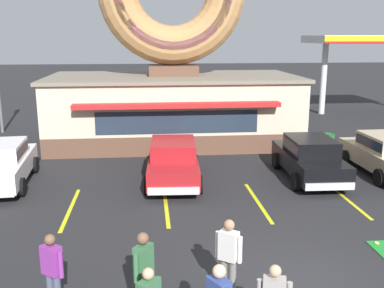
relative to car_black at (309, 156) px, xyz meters
name	(u,v)px	position (x,y,z in m)	size (l,w,h in m)	color
ground_plane	(297,285)	(-2.86, -7.25, -0.87)	(160.00, 160.00, 0.00)	#232326
donut_shop_building	(173,68)	(-4.72, 6.69, 2.87)	(12.30, 6.75, 10.96)	brown
mini_donut_mid_left	(377,243)	(-0.17, -5.58, -0.82)	(0.13, 0.13, 0.04)	#E5C666
car_black	(309,156)	(0.00, 0.00, 0.00)	(2.08, 4.61, 1.60)	black
car_white	(1,162)	(-11.29, 0.31, 0.00)	(2.22, 4.67, 1.60)	silver
car_red	(173,159)	(-5.13, 0.07, 0.00)	(2.16, 4.64, 1.60)	maroon
pedestrian_clipboard_woman	(52,269)	(-7.93, -7.67, 0.02)	(0.49, 0.42, 1.61)	#474C66
pedestrian_beanie_man	(228,254)	(-4.44, -7.53, 0.07)	(0.50, 0.42, 1.70)	slate
pedestrian_crossing_woman	(144,270)	(-6.16, -8.03, 0.10)	(0.41, 0.51, 1.74)	#7F7056
trash_bin	(328,144)	(2.12, 3.38, -0.37)	(0.57, 0.57, 0.97)	#1E662D
gas_station_canopy	(376,42)	(9.51, 14.03, 3.99)	(9.00, 4.46, 5.30)	silver
parking_stripe_far_left	(70,209)	(-8.51, -2.25, -0.87)	(0.12, 3.60, 0.01)	yellow
parking_stripe_left	(166,205)	(-5.51, -2.25, -0.87)	(0.12, 3.60, 0.01)	yellow
parking_stripe_mid_left	(258,202)	(-2.51, -2.25, -0.87)	(0.12, 3.60, 0.01)	yellow
parking_stripe_centre	(346,199)	(0.49, -2.25, -0.87)	(0.12, 3.60, 0.01)	yellow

